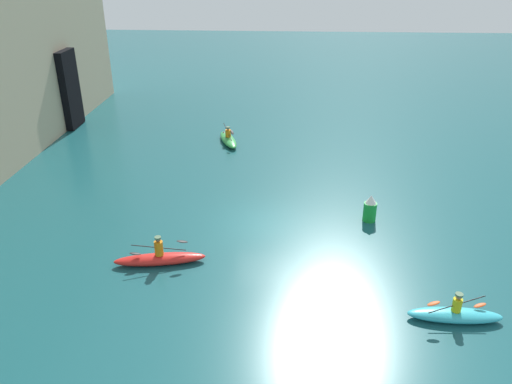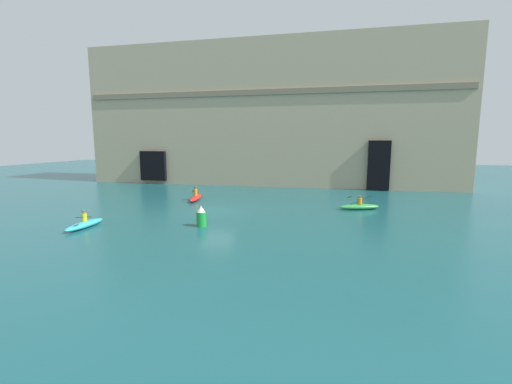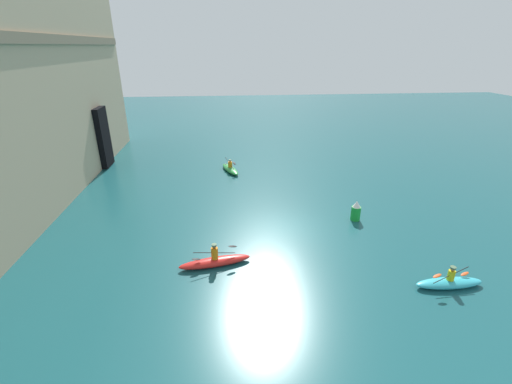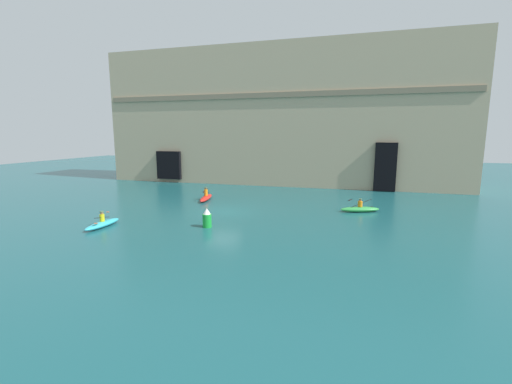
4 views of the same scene
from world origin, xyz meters
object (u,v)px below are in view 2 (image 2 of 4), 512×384
at_px(kayak_red, 196,197).
at_px(marker_buoy, 201,217).
at_px(kayak_cyan, 85,224).
at_px(kayak_green, 359,206).

distance_m(kayak_red, marker_buoy, 9.65).
bearing_deg(kayak_red, marker_buoy, 14.63).
distance_m(kayak_cyan, kayak_red, 10.97).
xyz_separation_m(kayak_green, kayak_red, (-13.87, 1.19, 0.01)).
height_order(kayak_cyan, kayak_red, kayak_red).
height_order(kayak_cyan, marker_buoy, marker_buoy).
height_order(kayak_red, marker_buoy, marker_buoy).
relative_size(kayak_green, kayak_red, 0.88).
xyz_separation_m(kayak_red, marker_buoy, (4.03, -8.76, 0.34)).
xyz_separation_m(kayak_green, kayak_cyan, (-16.58, -9.44, -0.02)).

